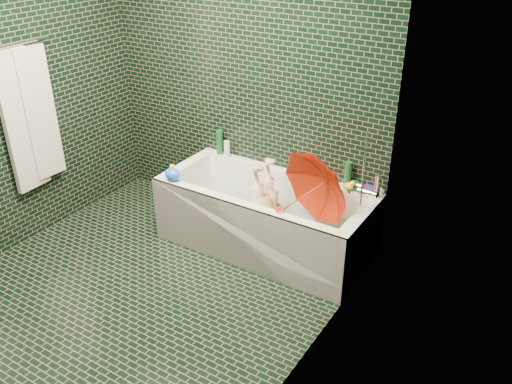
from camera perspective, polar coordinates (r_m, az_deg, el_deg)
The scene contains 20 objects.
floor at distance 4.11m, azimuth -12.13°, elevation -10.34°, with size 2.80×2.80×0.00m, color black.
wall_back at distance 4.51m, azimuth -1.37°, elevation 11.81°, with size 2.80×2.80×0.00m, color black.
wall_right at distance 2.77m, azimuth 5.23°, elevation 0.85°, with size 2.80×2.80×0.00m, color black.
bathtub at distance 4.40m, azimuth 0.87°, elevation -3.41°, with size 1.70×0.75×0.55m.
bath_mat at distance 4.45m, azimuth 0.99°, elevation -3.92°, with size 1.35×0.47×0.01m, color green.
water at distance 4.37m, azimuth 1.00°, elevation -2.32°, with size 1.48×0.53×0.00m, color silver.
towel_rail at distance 4.48m, azimuth -24.04°, elevation 14.01°, with size 0.02×0.02×0.58m, color silver.
towel at distance 4.62m, azimuth -22.76°, elevation 7.14°, with size 0.08×0.44×1.12m.
faucet at distance 3.83m, azimuth 11.46°, elevation 0.50°, with size 0.18×0.19×0.55m.
child at distance 4.31m, azimuth 1.15°, elevation -2.62°, with size 0.33×0.22×0.92m, color #E2AF8D.
umbrella at distance 3.99m, azimuth 5.19°, elevation -0.32°, with size 0.60×0.60×0.53m, color red.
soap_bottle_a at distance 4.24m, azimuth 12.62°, elevation -0.22°, with size 0.10×0.10×0.27m, color white.
soap_bottle_b at distance 4.22m, azimuth 11.25°, elevation -0.22°, with size 0.10×0.10×0.21m, color #471F77.
soap_bottle_c at distance 4.24m, azimuth 10.24°, elevation 0.03°, with size 0.14×0.14×0.18m, color #154A24.
bottle_right_tall at distance 4.25m, azimuth 9.65°, elevation 1.79°, with size 0.06×0.06×0.22m, color #154A24.
bottle_right_pump at distance 4.15m, azimuth 12.64°, elevation 0.58°, with size 0.05×0.05×0.19m, color silver.
bottle_left_tall at distance 4.79m, azimuth -3.84°, elevation 5.27°, with size 0.06×0.06×0.22m, color #154A24.
bottle_left_short at distance 4.74m, azimuth -3.07°, elevation 4.54°, with size 0.05×0.05×0.15m, color white.
rubber_duck at distance 4.24m, azimuth 9.85°, elevation 0.66°, with size 0.11×0.09×0.09m.
bath_toy at distance 4.37m, azimuth -8.78°, elevation 1.88°, with size 0.15×0.13×0.13m.
Camera 1 is at (2.39, -2.21, 2.51)m, focal length 38.00 mm.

